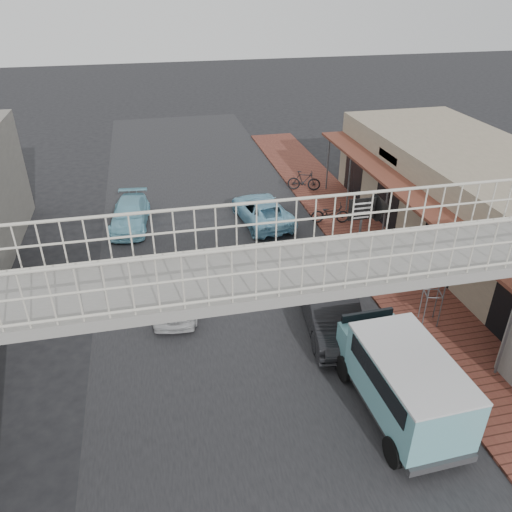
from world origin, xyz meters
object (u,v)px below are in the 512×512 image
white_hatchback (176,291)px  dark_sedan (330,307)px  angkot_curb (262,210)px  angkot_van (404,376)px  arrow_sign (380,208)px  angkot_far (130,215)px  motorcycle_far (304,181)px  street_clock (440,263)px  motorcycle_near (330,213)px

white_hatchback → dark_sedan: bearing=-16.8°
angkot_curb → angkot_van: (0.85, -12.56, 0.74)m
dark_sedan → arrow_sign: (3.23, 3.54, 1.75)m
angkot_curb → angkot_far: 6.26m
motorcycle_far → street_clock: street_clock is taller
angkot_curb → street_clock: (3.69, -9.11, 1.81)m
angkot_far → motorcycle_far: size_ratio=2.25×
angkot_curb → arrow_sign: 6.35m
angkot_far → street_clock: (9.88, -10.05, 1.83)m
dark_sedan → angkot_curb: 8.43m
angkot_far → white_hatchback: bearing=-70.8°
white_hatchback → angkot_van: bearing=-41.8°
motorcycle_near → street_clock: 8.37m
arrow_sign → motorcycle_far: bearing=92.7°
dark_sedan → angkot_van: 4.21m
dark_sedan → angkot_van: angkot_van is taller
angkot_far → motorcycle_far: motorcycle_far is taller
motorcycle_near → arrow_sign: 4.40m
motorcycle_near → white_hatchback: bearing=136.8°
dark_sedan → arrow_sign: 5.10m
white_hatchback → angkot_van: (5.44, -6.42, 0.72)m
white_hatchback → angkot_curb: size_ratio=0.85×
angkot_curb → motorcycle_far: bearing=-140.8°
dark_sedan → street_clock: bearing=-4.5°
angkot_van → street_clock: size_ratio=1.58×
motorcycle_far → arrow_sign: 8.33m
white_hatchback → angkot_curb: (4.58, 6.14, -0.02)m
white_hatchback → motorcycle_near: bearing=41.9°
white_hatchback → motorcycle_near: (7.69, 5.18, -0.07)m
angkot_van → street_clock: street_clock is taller
motorcycle_near → arrow_sign: (0.49, -3.91, 1.94)m
motorcycle_near → arrow_sign: bearing=-160.0°
dark_sedan → motorcycle_near: (2.73, 7.46, -0.20)m
dark_sedan → motorcycle_far: dark_sedan is taller
angkot_van → arrow_sign: bearing=68.6°
motorcycle_far → angkot_curb: bearing=155.4°
angkot_far → motorcycle_near: bearing=-5.2°
angkot_curb → street_clock: bearing=105.2°
white_hatchback → angkot_curb: 7.67m
dark_sedan → angkot_curb: bearing=99.7°
angkot_far → arrow_sign: bearing=-24.3°
motorcycle_near → street_clock: street_clock is taller
angkot_curb → arrow_sign: (3.59, -4.88, 1.90)m
motorcycle_far → arrow_sign: size_ratio=0.60×
angkot_curb → arrow_sign: arrow_sign is taller
angkot_van → motorcycle_far: (2.26, 15.79, -0.71)m
motorcycle_near → angkot_van: bearing=-178.2°
angkot_curb → motorcycle_far: size_ratio=2.46×
angkot_far → motorcycle_near: angkot_far is taller
street_clock → dark_sedan: bearing=-177.1°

